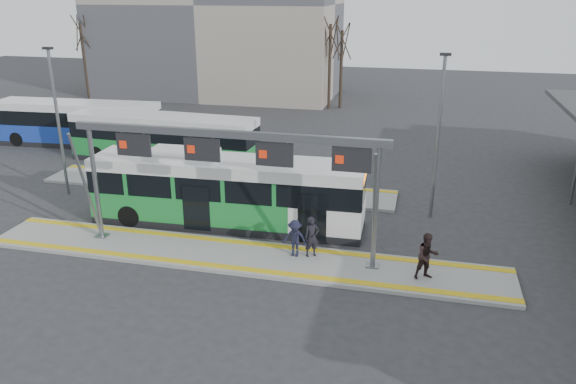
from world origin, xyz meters
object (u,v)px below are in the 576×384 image
passenger_b (427,256)px  passenger_c (295,238)px  hero_bus (227,192)px  passenger_a (312,237)px  gantry (229,157)px

passenger_b → passenger_c: passenger_b is taller
hero_bus → passenger_a: hero_bus is taller
gantry → passenger_c: 4.28m
passenger_a → passenger_c: (-0.66, -0.17, -0.06)m
hero_bus → passenger_b: hero_bus is taller
hero_bus → passenger_a: (4.60, -2.68, -0.59)m
passenger_c → passenger_a: bearing=17.9°
passenger_a → passenger_b: passenger_b is taller
passenger_a → passenger_b: size_ratio=0.93×
hero_bus → passenger_b: (9.21, -3.51, -0.53)m
gantry → hero_bus: 4.28m
passenger_b → passenger_c: size_ratio=1.16×
passenger_c → gantry: bearing=-172.0°
passenger_a → passenger_b: (4.61, -0.83, 0.06)m
gantry → passenger_b: 8.56m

